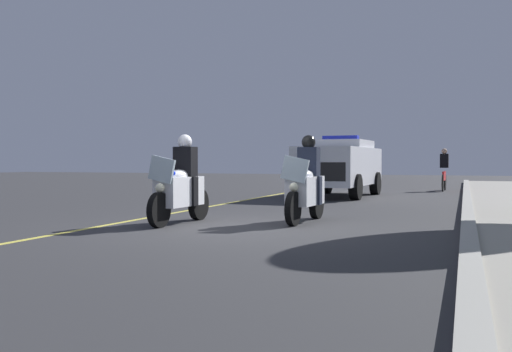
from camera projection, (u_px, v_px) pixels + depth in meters
name	position (u px, v px, depth m)	size (l,w,h in m)	color
ground_plane	(231.00, 228.00, 10.46)	(80.00, 80.00, 0.00)	#333335
curb_strip	(469.00, 233.00, 9.09)	(48.00, 0.24, 0.15)	#9E9B93
lane_stripe_center	(120.00, 223.00, 11.25)	(48.00, 0.12, 0.01)	#E0D14C
police_motorcycle_lead_left	(180.00, 187.00, 11.11)	(2.14, 0.59, 1.72)	black
police_motorcycle_lead_right	(306.00, 187.00, 11.39)	(2.14, 0.59, 1.72)	black
police_suv	(340.00, 165.00, 19.50)	(4.99, 2.27, 2.05)	silver
cyclist_background	(444.00, 170.00, 23.03)	(1.76, 0.33, 1.69)	black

